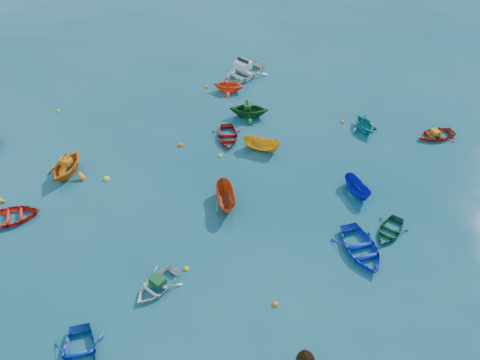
{
  "coord_description": "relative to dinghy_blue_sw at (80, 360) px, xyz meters",
  "views": [
    {
      "loc": [
        -2.77,
        -16.62,
        20.03
      ],
      "look_at": [
        0.0,
        5.0,
        0.4
      ],
      "focal_mm": 35.0,
      "sensor_mm": 36.0,
      "label": 1
    }
  ],
  "objects": [
    {
      "name": "dinghy_green_n",
      "position": [
        10.25,
        18.11,
        0.0
      ],
      "size": [
        3.35,
        3.03,
        1.53
      ],
      "primitive_type": "imported",
      "rotation": [
        0.0,
        0.0,
        1.37
      ],
      "color": "#125118",
      "rests_on": "ground"
    },
    {
      "name": "tarp_orange_b",
      "position": [
        22.98,
        13.86,
        0.44
      ],
      "size": [
        0.55,
        0.67,
        0.3
      ],
      "primitive_type": "cube",
      "rotation": [
        0.0,
        0.0,
        -1.43
      ],
      "color": "#B87012",
      "rests_on": "dinghy_red_ne"
    },
    {
      "name": "tarp_green_a",
      "position": [
        3.5,
        3.55,
        0.46
      ],
      "size": [
        0.93,
        0.93,
        0.36
      ],
      "primitive_type": "cube",
      "rotation": [
        0.0,
        0.0,
        -0.78
      ],
      "color": "#124B1F",
      "rests_on": "dinghy_white_near"
    },
    {
      "name": "ground",
      "position": [
        8.62,
        5.62,
        0.0
      ],
      "size": [
        160.0,
        160.0,
        0.0
      ],
      "primitive_type": "plane",
      "color": "#0A404D",
      "rests_on": "ground"
    },
    {
      "name": "dinghy_blue_sw",
      "position": [
        0.0,
        0.0,
        0.0
      ],
      "size": [
        2.62,
        3.43,
        0.66
      ],
      "primitive_type": "imported",
      "rotation": [
        0.0,
        0.0,
        0.11
      ],
      "color": "#0E3FB7",
      "rests_on": "ground"
    },
    {
      "name": "buoy_ye_a",
      "position": [
        4.96,
        4.43,
        0.0
      ],
      "size": [
        0.3,
        0.3,
        0.3
      ],
      "primitive_type": "sphere",
      "color": "gold",
      "rests_on": "ground"
    },
    {
      "name": "tarp_green_b",
      "position": [
        10.16,
        18.13,
        0.93
      ],
      "size": [
        0.64,
        0.77,
        0.33
      ],
      "primitive_type": "cube",
      "rotation": [
        0.0,
        0.0,
        1.37
      ],
      "color": "#124A1C",
      "rests_on": "dinghy_green_n"
    },
    {
      "name": "dinghy_red_ne",
      "position": [
        23.08,
        13.88,
        0.0
      ],
      "size": [
        3.06,
        2.39,
        0.58
      ],
      "primitive_type": "imported",
      "rotation": [
        0.0,
        0.0,
        -1.43
      ],
      "color": "red",
      "rests_on": "ground"
    },
    {
      "name": "buoy_ye_e",
      "position": [
        18.98,
        15.85,
        0.0
      ],
      "size": [
        0.33,
        0.33,
        0.33
      ],
      "primitive_type": "sphere",
      "color": "yellow",
      "rests_on": "ground"
    },
    {
      "name": "buoy_or_d",
      "position": [
        17.05,
        16.42,
        0.0
      ],
      "size": [
        0.3,
        0.3,
        0.3
      ],
      "primitive_type": "sphere",
      "color": "#F24E0D",
      "rests_on": "ground"
    },
    {
      "name": "dinghy_orange_far",
      "position": [
        9.14,
        21.93,
        0.0
      ],
      "size": [
        3.01,
        2.78,
        1.32
      ],
      "primitive_type": "imported",
      "rotation": [
        0.0,
        0.0,
        1.28
      ],
      "color": "#F74B17",
      "rests_on": "ground"
    },
    {
      "name": "dinghy_red_far",
      "position": [
        8.35,
        15.53,
        0.0
      ],
      "size": [
        2.17,
        2.97,
        0.6
      ],
      "primitive_type": "imported",
      "rotation": [
        0.0,
        0.0,
        -0.04
      ],
      "color": "#9F120D",
      "rests_on": "ground"
    },
    {
      "name": "motorboat_white",
      "position": [
        10.61,
        24.14,
        0.0
      ],
      "size": [
        5.36,
        5.28,
        1.51
      ],
      "primitive_type": "imported",
      "rotation": [
        0.0,
        0.0,
        -0.84
      ],
      "color": "silver",
      "rests_on": "ground"
    },
    {
      "name": "buoy_or_e",
      "position": [
        7.38,
        22.73,
        0.0
      ],
      "size": [
        0.34,
        0.34,
        0.34
      ],
      "primitive_type": "sphere",
      "color": "orange",
      "rests_on": "ground"
    },
    {
      "name": "dinghy_green_e",
      "position": [
        16.52,
        5.55,
        0.0
      ],
      "size": [
        2.99,
        3.05,
        0.52
      ],
      "primitive_type": "imported",
      "rotation": [
        0.0,
        0.0,
        -0.73
      ],
      "color": "#104522",
      "rests_on": "ground"
    },
    {
      "name": "dinghy_blue_se",
      "position": [
        14.46,
        4.41,
        0.0
      ],
      "size": [
        3.01,
        3.85,
        0.73
      ],
      "primitive_type": "imported",
      "rotation": [
        0.0,
        0.0,
        0.14
      ],
      "color": "#102CCB",
      "rests_on": "ground"
    },
    {
      "name": "sampan_blue_far",
      "position": [
        15.71,
        8.99,
        0.0
      ],
      "size": [
        1.48,
        2.55,
        0.93
      ],
      "primitive_type": "imported",
      "rotation": [
        0.0,
        0.0,
        0.26
      ],
      "color": "#0D12AA",
      "rests_on": "ground"
    },
    {
      "name": "dinghy_cyan_se",
      "position": [
        18.3,
        15.4,
        0.0
      ],
      "size": [
        2.4,
        2.66,
        1.24
      ],
      "primitive_type": "imported",
      "rotation": [
        0.0,
        0.0,
        0.17
      ],
      "color": "teal",
      "rests_on": "ground"
    },
    {
      "name": "buoy_ye_d",
      "position": [
        -4.15,
        20.68,
        0.0
      ],
      "size": [
        0.3,
        0.3,
        0.3
      ],
      "primitive_type": "sphere",
      "color": "gold",
      "rests_on": "ground"
    },
    {
      "name": "sampan_yellow_mid",
      "position": [
        10.55,
        14.01,
        0.0
      ],
      "size": [
        2.79,
        2.03,
        1.01
      ],
      "primitive_type": "imported",
      "rotation": [
        0.0,
        0.0,
        1.12
      ],
      "color": "orange",
      "rests_on": "ground"
    },
    {
      "name": "dinghy_white_near",
      "position": [
        3.43,
        3.48,
        0.0
      ],
      "size": [
        3.26,
        3.27,
        0.56
      ],
      "primitive_type": "imported",
      "rotation": [
        0.0,
        0.0,
        -0.78
      ],
      "color": "silver",
      "rests_on": "ground"
    },
    {
      "name": "sampan_orange_n",
      "position": [
        7.57,
        9.03,
        0.0
      ],
      "size": [
        1.16,
        2.93,
        1.12
      ],
      "primitive_type": "imported",
      "rotation": [
        0.0,
        0.0,
        0.02
      ],
      "color": "#B93E11",
      "rests_on": "ground"
    },
    {
      "name": "buoy_or_c",
      "position": [
        5.02,
        15.17,
        0.0
      ],
      "size": [
        0.38,
        0.38,
        0.38
      ],
      "primitive_type": "sphere",
      "color": "#D35A0B",
      "rests_on": "ground"
    },
    {
      "name": "dinghy_orange_w",
      "position": [
        -2.3,
        13.12,
        0.0
      ],
      "size": [
        3.68,
        3.93,
        1.66
      ],
      "primitive_type": "imported",
      "rotation": [
        0.0,
        0.0,
        -0.37
      ],
      "color": "orange",
      "rests_on": "ground"
    },
    {
      "name": "buoy_ye_b",
      "position": [
        0.18,
        12.25,
        0.0
      ],
      "size": [
        0.39,
        0.39,
        0.39
      ],
      "primitive_type": "sphere",
      "color": "yellow",
      "rests_on": "ground"
    },
    {
      "name": "buoy_ye_c",
      "position": [
        7.65,
        13.66,
        0.0
      ],
      "size": [
        0.29,
        0.29,
        0.29
      ],
      "primitive_type": "sphere",
      "color": "yellow",
      "rests_on": "ground"
    },
    {
      "name": "dinghy_red_nw",
      "position": [
        -5.0,
        9.34,
        0.0
      ],
      "size": [
        3.63,
        2.87,
        0.68
      ],
      "primitive_type": "imported",
      "rotation": [
        0.0,
        0.0,
        1.75
      ],
      "color": "red",
      "rests_on": "ground"
    },
    {
      "name": "buoy_or_b",
      "position": [
        9.23,
        1.71,
        0.0
      ],
      "size": [
        0.31,
        0.31,
        0.31
      ],
      "primitive_type": "sphere",
      "color": "#E25F0C",
      "rests_on": "ground"
    },
    {
      "name": "tarp_orange_a",
      "position": [
        -2.29,
        13.17,
        1.0
      ],
      "size": [
        0.85,
        0.75,
        0.34
      ],
      "primitive_type": "cube",
      "rotation": [
        0.0,
        0.0,
        -0.37
      ],
      "color": "orange",
      "rests_on": "dinghy_orange_w"
    }
  ]
}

